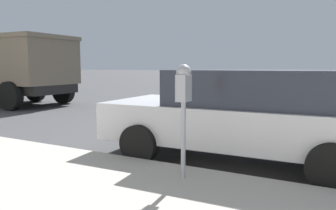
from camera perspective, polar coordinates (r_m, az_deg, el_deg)
ground_plane at (r=6.86m, az=11.86°, el=-6.66°), size 220.00×220.00×0.00m
parking_meter at (r=4.13m, az=2.73°, el=2.26°), size 0.21×0.19×1.47m
car_silver at (r=5.62m, az=13.04°, el=-1.37°), size 2.25×4.58×1.52m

